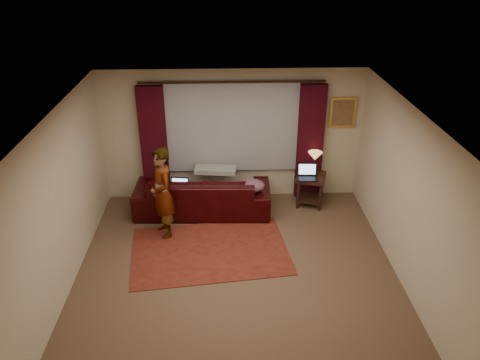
% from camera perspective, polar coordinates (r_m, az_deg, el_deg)
% --- Properties ---
extents(floor, '(5.00, 5.00, 0.01)m').
position_cam_1_polar(floor, '(7.53, -0.43, -11.04)').
color(floor, brown).
rests_on(floor, ground).
extents(ceiling, '(5.00, 5.00, 0.02)m').
position_cam_1_polar(ceiling, '(6.27, -0.51, 8.04)').
color(ceiling, silver).
rests_on(ceiling, ground).
extents(wall_back, '(5.00, 0.02, 2.60)m').
position_cam_1_polar(wall_back, '(9.07, -0.94, 5.42)').
color(wall_back, beige).
rests_on(wall_back, ground).
extents(wall_front, '(5.00, 0.02, 2.60)m').
position_cam_1_polar(wall_front, '(4.79, 0.49, -17.21)').
color(wall_front, beige).
rests_on(wall_front, ground).
extents(wall_left, '(0.02, 5.00, 2.60)m').
position_cam_1_polar(wall_left, '(7.19, -20.81, -2.57)').
color(wall_left, beige).
rests_on(wall_left, ground).
extents(wall_right, '(0.02, 5.00, 2.60)m').
position_cam_1_polar(wall_right, '(7.31, 19.54, -1.86)').
color(wall_right, beige).
rests_on(wall_right, ground).
extents(sheer_curtain, '(2.50, 0.05, 1.80)m').
position_cam_1_polar(sheer_curtain, '(8.94, -0.95, 6.47)').
color(sheer_curtain, '#94959B').
rests_on(sheer_curtain, wall_back).
extents(drape_left, '(0.50, 0.14, 2.30)m').
position_cam_1_polar(drape_left, '(9.11, -10.43, 4.24)').
color(drape_left, '#32060F').
rests_on(drape_left, floor).
extents(drape_right, '(0.50, 0.14, 2.30)m').
position_cam_1_polar(drape_right, '(9.16, 8.53, 4.54)').
color(drape_right, '#32060F').
rests_on(drape_right, floor).
extents(curtain_rod, '(0.04, 0.04, 3.40)m').
position_cam_1_polar(curtain_rod, '(8.62, -0.98, 11.84)').
color(curtain_rod, black).
rests_on(curtain_rod, wall_back).
extents(picture_frame, '(0.50, 0.04, 0.60)m').
position_cam_1_polar(picture_frame, '(9.17, 12.41, 8.02)').
color(picture_frame, gold).
rests_on(picture_frame, wall_back).
extents(sofa, '(2.59, 1.20, 1.03)m').
position_cam_1_polar(sofa, '(8.85, -4.61, -0.86)').
color(sofa, black).
rests_on(sofa, floor).
extents(throw_blanket, '(0.81, 0.40, 0.09)m').
position_cam_1_polar(throw_blanket, '(8.84, -3.06, 2.85)').
color(throw_blanket, gray).
rests_on(throw_blanket, sofa).
extents(clothing_pile, '(0.58, 0.48, 0.22)m').
position_cam_1_polar(clothing_pile, '(8.62, 1.30, -0.75)').
color(clothing_pile, brown).
rests_on(clothing_pile, sofa).
extents(laptop_sofa, '(0.38, 0.40, 0.24)m').
position_cam_1_polar(laptop_sofa, '(8.64, -7.51, -0.83)').
color(laptop_sofa, black).
rests_on(laptop_sofa, sofa).
extents(area_rug, '(2.78, 2.02, 0.01)m').
position_cam_1_polar(area_rug, '(7.97, -3.69, -8.57)').
color(area_rug, maroon).
rests_on(area_rug, floor).
extents(end_table, '(0.67, 0.67, 0.63)m').
position_cam_1_polar(end_table, '(9.23, 8.53, -1.20)').
color(end_table, black).
rests_on(end_table, floor).
extents(tiffany_lamp, '(0.29, 0.29, 0.44)m').
position_cam_1_polar(tiffany_lamp, '(9.10, 9.07, 2.11)').
color(tiffany_lamp, olive).
rests_on(tiffany_lamp, end_table).
extents(laptop_table, '(0.38, 0.41, 0.26)m').
position_cam_1_polar(laptop_table, '(8.89, 8.29, 0.91)').
color(laptop_table, black).
rests_on(laptop_table, end_table).
extents(person, '(0.64, 0.64, 1.64)m').
position_cam_1_polar(person, '(8.07, -9.46, -1.62)').
color(person, gray).
rests_on(person, floor).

